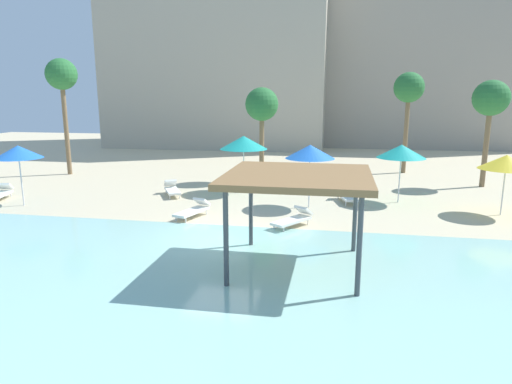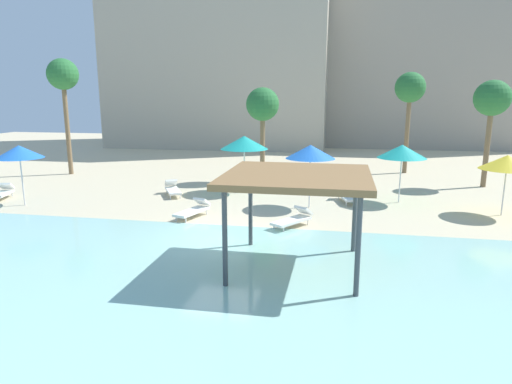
% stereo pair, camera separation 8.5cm
% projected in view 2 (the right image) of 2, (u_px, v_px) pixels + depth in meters
% --- Properties ---
extents(ground_plane, '(80.00, 80.00, 0.00)m').
position_uv_depth(ground_plane, '(222.00, 238.00, 16.05)').
color(ground_plane, beige).
extents(lagoon_water, '(44.00, 13.50, 0.04)m').
position_uv_depth(lagoon_water, '(167.00, 304.00, 11.00)').
color(lagoon_water, '#99D1C6').
rests_on(lagoon_water, ground).
extents(shade_pavilion, '(4.09, 4.09, 2.83)m').
position_uv_depth(shade_pavilion, '(297.00, 180.00, 12.78)').
color(shade_pavilion, '#42474C').
rests_on(shade_pavilion, ground).
extents(beach_umbrella_blue_0, '(2.10, 2.10, 2.77)m').
position_uv_depth(beach_umbrella_blue_0, '(19.00, 152.00, 20.35)').
color(beach_umbrella_blue_0, silver).
rests_on(beach_umbrella_blue_0, ground).
extents(beach_umbrella_yellow_1, '(2.19, 2.19, 2.57)m').
position_uv_depth(beach_umbrella_yellow_1, '(507.00, 162.00, 18.66)').
color(beach_umbrella_yellow_1, silver).
rests_on(beach_umbrella_yellow_1, ground).
extents(beach_umbrella_teal_2, '(2.25, 2.25, 2.74)m').
position_uv_depth(beach_umbrella_teal_2, '(402.00, 151.00, 20.89)').
color(beach_umbrella_teal_2, silver).
rests_on(beach_umbrella_teal_2, ground).
extents(beach_umbrella_blue_3, '(2.20, 2.20, 2.84)m').
position_uv_depth(beach_umbrella_blue_3, '(310.00, 152.00, 19.95)').
color(beach_umbrella_blue_3, silver).
rests_on(beach_umbrella_blue_3, ground).
extents(beach_umbrella_teal_4, '(2.45, 2.45, 2.95)m').
position_uv_depth(beach_umbrella_teal_4, '(244.00, 143.00, 23.03)').
color(beach_umbrella_teal_4, silver).
rests_on(beach_umbrella_teal_4, ground).
extents(lounge_chair_1, '(1.05, 1.99, 0.74)m').
position_uv_depth(lounge_chair_1, '(347.00, 195.00, 21.51)').
color(lounge_chair_1, white).
rests_on(lounge_chair_1, ground).
extents(lounge_chair_2, '(1.10, 1.99, 0.74)m').
position_uv_depth(lounge_chair_2, '(2.00, 193.00, 22.00)').
color(lounge_chair_2, white).
rests_on(lounge_chair_2, ground).
extents(lounge_chair_3, '(1.56, 1.91, 0.74)m').
position_uv_depth(lounge_chair_3, '(294.00, 218.00, 17.42)').
color(lounge_chair_3, white).
rests_on(lounge_chair_3, ground).
extents(lounge_chair_4, '(1.44, 1.95, 0.74)m').
position_uv_depth(lounge_chair_4, '(173.00, 189.00, 22.87)').
color(lounge_chair_4, white).
rests_on(lounge_chair_4, ground).
extents(lounge_chair_5, '(1.16, 1.99, 0.74)m').
position_uv_depth(lounge_chair_5, '(194.00, 209.00, 18.81)').
color(lounge_chair_5, white).
rests_on(lounge_chair_5, ground).
extents(palm_tree_0, '(1.90, 1.90, 6.39)m').
position_uv_depth(palm_tree_0, '(410.00, 90.00, 28.38)').
color(palm_tree_0, brown).
rests_on(palm_tree_0, ground).
extents(palm_tree_1, '(1.90, 1.90, 7.18)m').
position_uv_depth(palm_tree_1, '(63.00, 78.00, 27.81)').
color(palm_tree_1, brown).
rests_on(palm_tree_1, ground).
extents(palm_tree_2, '(1.90, 1.90, 5.41)m').
position_uv_depth(palm_tree_2, '(263.00, 106.00, 25.78)').
color(palm_tree_2, brown).
rests_on(palm_tree_2, ground).
extents(palm_tree_3, '(1.90, 1.90, 5.78)m').
position_uv_depth(palm_tree_3, '(492.00, 100.00, 24.03)').
color(palm_tree_3, brown).
rests_on(palm_tree_3, ground).
extents(hotel_block_0, '(20.83, 11.35, 21.26)m').
position_uv_depth(hotel_block_0, '(222.00, 36.00, 44.41)').
color(hotel_block_0, '#B2A893').
rests_on(hotel_block_0, ground).
extents(hotel_block_1, '(20.13, 9.39, 15.34)m').
position_uv_depth(hotel_block_1, '(422.00, 67.00, 44.40)').
color(hotel_block_1, '#9E9384').
rests_on(hotel_block_1, ground).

